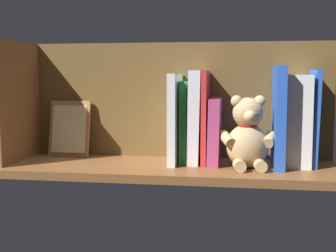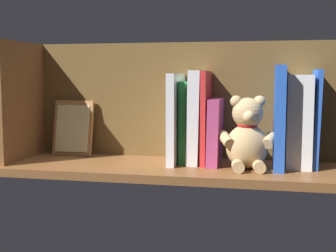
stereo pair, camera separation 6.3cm
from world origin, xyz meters
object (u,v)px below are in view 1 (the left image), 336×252
(dictionary_thick_white, at_px, (297,120))
(teddy_bear, at_px, (248,136))
(book_0, at_px, (313,118))
(picture_frame_leaning, at_px, (70,129))

(dictionary_thick_white, xyz_separation_m, teddy_bear, (0.13, 0.06, -0.04))
(dictionary_thick_white, relative_size, teddy_bear, 1.28)
(book_0, relative_size, dictionary_thick_white, 1.06)
(book_0, bearing_deg, dictionary_thick_white, 7.26)
(teddy_bear, bearing_deg, picture_frame_leaning, -18.59)
(dictionary_thick_white, xyz_separation_m, picture_frame_leaning, (0.66, -0.04, -0.04))
(picture_frame_leaning, bearing_deg, dictionary_thick_white, 176.16)
(dictionary_thick_white, bearing_deg, teddy_bear, 25.20)
(picture_frame_leaning, bearing_deg, book_0, 176.85)
(book_0, height_order, picture_frame_leaning, book_0)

